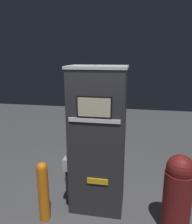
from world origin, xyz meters
name	(u,v)px	position (x,y,z in m)	size (l,w,h in m)	color
ground_plane	(94,216)	(0.00, 0.00, 0.00)	(14.00, 14.00, 0.00)	#4C4C4F
gas_pump	(97,141)	(0.00, 0.27, 1.12)	(0.91, 0.57, 2.24)	#28282D
safety_bollard	(43,190)	(-0.72, -0.18, 0.49)	(0.16, 0.16, 0.93)	orange
trash_bin	(178,193)	(1.15, -0.05, 0.58)	(0.38, 0.38, 1.13)	maroon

